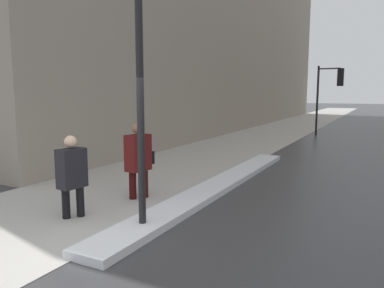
# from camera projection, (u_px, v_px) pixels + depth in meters

# --- Properties ---
(ground_plane) EXTENTS (160.00, 160.00, 0.00)m
(ground_plane) POSITION_uv_depth(u_px,v_px,m) (89.00, 252.00, 5.36)
(ground_plane) COLOR #38383A
(sidewalk_slab) EXTENTS (4.00, 80.00, 0.01)m
(sidewalk_slab) POSITION_uv_depth(u_px,v_px,m) (262.00, 136.00, 19.47)
(sidewalk_slab) COLOR #B2AFA8
(sidewalk_slab) RESTS_ON ground
(snow_bank_curb) EXTENTS (0.71, 9.01, 0.13)m
(snow_bank_curb) POSITION_uv_depth(u_px,v_px,m) (218.00, 186.00, 8.91)
(snow_bank_curb) COLOR white
(snow_bank_curb) RESTS_ON ground
(building_facade_left) EXTENTS (6.00, 36.00, 12.70)m
(building_facade_left) POSITION_uv_depth(u_px,v_px,m) (214.00, 32.00, 25.28)
(building_facade_left) COLOR gray
(building_facade_left) RESTS_ON ground
(lamp_post) EXTENTS (0.28, 0.28, 5.65)m
(lamp_post) POSITION_uv_depth(u_px,v_px,m) (139.00, 23.00, 5.74)
(lamp_post) COLOR black
(lamp_post) RESTS_ON ground
(traffic_light_near) EXTENTS (1.31, 0.32, 3.65)m
(traffic_light_near) POSITION_uv_depth(u_px,v_px,m) (332.00, 85.00, 19.36)
(traffic_light_near) COLOR black
(traffic_light_near) RESTS_ON ground
(pedestrian_in_glasses) EXTENTS (0.35, 0.52, 1.51)m
(pedestrian_in_glasses) POSITION_uv_depth(u_px,v_px,m) (72.00, 173.00, 6.71)
(pedestrian_in_glasses) COLOR black
(pedestrian_in_glasses) RESTS_ON ground
(pedestrian_with_shoulder_bag) EXTENTS (0.38, 0.76, 1.65)m
(pedestrian_with_shoulder_bag) POSITION_uv_depth(u_px,v_px,m) (139.00, 157.00, 7.95)
(pedestrian_with_shoulder_bag) COLOR #340C0C
(pedestrian_with_shoulder_bag) RESTS_ON ground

